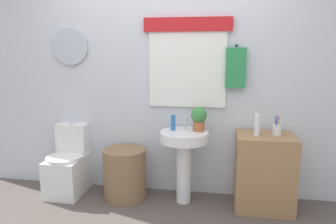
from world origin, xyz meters
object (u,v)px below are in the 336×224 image
Objects in this scene: wooden_cabinet at (264,172)px; toothbrush_cup at (277,129)px; toilet at (69,167)px; potted_plant at (199,118)px; soap_bottle at (173,123)px; pedestal_sink at (184,150)px; lotion_bottle at (257,125)px; laundry_hamper at (125,173)px.

toothbrush_cup is at bearing 11.71° from wooden_cabinet.
toilet reaches higher than wooden_cabinet.
soap_bottle is at bearing -177.80° from potted_plant.
pedestal_sink is at bearing -178.71° from toothbrush_cup.
wooden_cabinet is 3.48× the size of lotion_bottle.
toothbrush_cup is (0.10, 0.02, 0.43)m from wooden_cabinet.
toothbrush_cup reaches higher than pedestal_sink.
soap_bottle is 0.85× the size of toothbrush_cup.
toilet is at bearing -178.92° from potted_plant.
soap_bottle reaches higher than wooden_cabinet.
soap_bottle is at bearing 178.30° from toothbrush_cup.
pedestal_sink is 0.36m from potted_plant.
lotion_bottle is at bearing -3.28° from pedestal_sink.
pedestal_sink and wooden_cabinet have the same top height.
toilet reaches higher than pedestal_sink.
potted_plant reaches higher than toilet.
lotion_bottle is (0.70, -0.04, 0.30)m from pedestal_sink.
soap_bottle is at bearing 157.38° from pedestal_sink.
toilet is 3.56× the size of lotion_bottle.
soap_bottle is 0.27m from potted_plant.
pedestal_sink is at bearing -156.80° from potted_plant.
lotion_bottle is 1.16× the size of toothbrush_cup.
lotion_bottle is (1.33, -0.04, 0.59)m from laundry_hamper.
potted_plant reaches higher than pedestal_sink.
toothbrush_cup is (2.17, -0.01, 0.51)m from toilet.
toothbrush_cup reaches higher than wooden_cabinet.
potted_plant is at bearing 23.20° from pedestal_sink.
laundry_hamper is 0.71× the size of wooden_cabinet.
toothbrush_cup reaches higher than soap_bottle.
soap_bottle is at bearing 176.87° from wooden_cabinet.
potted_plant is 1.14× the size of lotion_bottle.
toilet is at bearing -179.17° from soap_bottle.
toilet is at bearing 179.65° from toothbrush_cup.
toilet is at bearing 177.88° from lotion_bottle.
potted_plant is at bearing 169.83° from lotion_bottle.
toilet is 1.44× the size of laundry_hamper.
lotion_bottle reaches higher than toilet.
wooden_cabinet is 0.44m from toothbrush_cup.
pedestal_sink is 0.82m from wooden_cabinet.
potted_plant reaches higher than toothbrush_cup.
toilet is 0.65m from laundry_hamper.
toothbrush_cup is (1.52, 0.02, 0.54)m from laundry_hamper.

